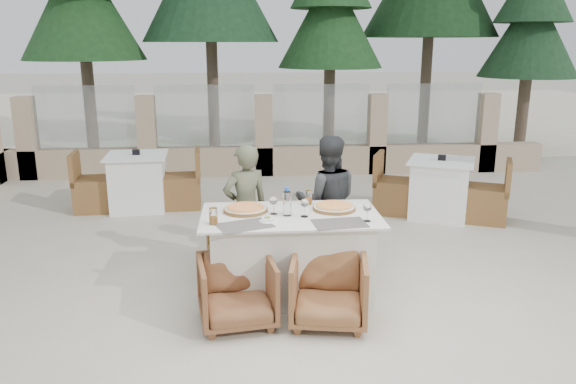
{
  "coord_description": "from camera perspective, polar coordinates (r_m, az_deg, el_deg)",
  "views": [
    {
      "loc": [
        -0.32,
        -4.9,
        2.26
      ],
      "look_at": [
        0.07,
        0.18,
        0.9
      ],
      "focal_mm": 35.0,
      "sensor_mm": 36.0,
      "label": 1
    }
  ],
  "objects": [
    {
      "name": "armchair_near_right",
      "position": [
        4.7,
        4.15,
        -9.88
      ],
      "size": [
        0.71,
        0.73,
        0.58
      ],
      "primitive_type": "imported",
      "rotation": [
        0.0,
        0.0,
        -0.16
      ],
      "color": "brown",
      "rests_on": "ground"
    },
    {
      "name": "pizza_left",
      "position": [
        5.13,
        -4.33,
        -1.7
      ],
      "size": [
        0.52,
        0.52,
        0.05
      ],
      "primitive_type": "cylinder",
      "rotation": [
        0.0,
        0.0,
        0.36
      ],
      "color": "#F85621",
      "rests_on": "dining_table"
    },
    {
      "name": "ground",
      "position": [
        5.41,
        -0.57,
        -9.78
      ],
      "size": [
        80.0,
        80.0,
        0.0
      ],
      "primitive_type": "plane",
      "color": "beige",
      "rests_on": "ground"
    },
    {
      "name": "pine_centre",
      "position": [
        12.24,
        4.33,
        16.0
      ],
      "size": [
        2.2,
        2.2,
        5.0
      ],
      "primitive_type": "cone",
      "color": "#214E22",
      "rests_on": "ground"
    },
    {
      "name": "beer_glass_left",
      "position": [
        4.78,
        -7.59,
        -2.44
      ],
      "size": [
        0.07,
        0.07,
        0.14
      ],
      "primitive_type": "cylinder",
      "rotation": [
        0.0,
        0.0,
        0.01
      ],
      "color": "#C26E1B",
      "rests_on": "dining_table"
    },
    {
      "name": "wine_glass_centre",
      "position": [
        5.01,
        -1.48,
        -1.26
      ],
      "size": [
        0.09,
        0.09,
        0.18
      ],
      "primitive_type": null,
      "rotation": [
        0.0,
        0.0,
        0.24
      ],
      "color": "white",
      "rests_on": "dining_table"
    },
    {
      "name": "armchair_far_left",
      "position": [
        5.96,
        -4.74,
        -4.42
      ],
      "size": [
        0.78,
        0.79,
        0.58
      ],
      "primitive_type": "imported",
      "rotation": [
        0.0,
        0.0,
        3.43
      ],
      "color": "olive",
      "rests_on": "ground"
    },
    {
      "name": "perimeter_wall_far",
      "position": [
        9.82,
        -2.48,
        6.35
      ],
      "size": [
        10.0,
        0.34,
        1.6
      ],
      "primitive_type": null,
      "color": "tan",
      "rests_on": "ground"
    },
    {
      "name": "wine_glass_corner",
      "position": [
        4.86,
        8.05,
        -1.93
      ],
      "size": [
        0.1,
        0.1,
        0.18
      ],
      "primitive_type": null,
      "rotation": [
        0.0,
        0.0,
        0.34
      ],
      "color": "white",
      "rests_on": "dining_table"
    },
    {
      "name": "diner_left",
      "position": [
        5.64,
        -4.32,
        -1.67
      ],
      "size": [
        0.56,
        0.47,
        1.31
      ],
      "primitive_type": "imported",
      "rotation": [
        0.0,
        0.0,
        3.53
      ],
      "color": "#555941",
      "rests_on": "ground"
    },
    {
      "name": "pine_far_left",
      "position": [
        12.33,
        -20.18,
        16.33
      ],
      "size": [
        2.42,
        2.42,
        5.5
      ],
      "primitive_type": "cone",
      "color": "#204B20",
      "rests_on": "ground"
    },
    {
      "name": "beer_glass_right",
      "position": [
        5.33,
        2.1,
        -0.56
      ],
      "size": [
        0.08,
        0.08,
        0.14
      ],
      "primitive_type": "cylinder",
      "rotation": [
        0.0,
        0.0,
        0.28
      ],
      "color": "orange",
      "rests_on": "dining_table"
    },
    {
      "name": "pizza_right",
      "position": [
        5.18,
        4.7,
        -1.53
      ],
      "size": [
        0.4,
        0.4,
        0.05
      ],
      "primitive_type": "cylinder",
      "rotation": [
        0.0,
        0.0,
        -0.01
      ],
      "color": "orange",
      "rests_on": "dining_table"
    },
    {
      "name": "pine_far_right",
      "position": [
        12.8,
        23.35,
        13.7
      ],
      "size": [
        1.98,
        1.98,
        4.5
      ],
      "primitive_type": "cone",
      "color": "#1D4223",
      "rests_on": "ground"
    },
    {
      "name": "placemat_near_left",
      "position": [
        4.74,
        -4.43,
        -3.4
      ],
      "size": [
        0.53,
        0.44,
        0.0
      ],
      "primitive_type": "cube",
      "rotation": [
        0.0,
        0.0,
        0.37
      ],
      "color": "#605952",
      "rests_on": "dining_table"
    },
    {
      "name": "diner_right",
      "position": [
        5.78,
        4.01,
        -0.95
      ],
      "size": [
        0.68,
        0.54,
        1.37
      ],
      "primitive_type": "imported",
      "rotation": [
        0.0,
        0.0,
        3.11
      ],
      "color": "#313436",
      "rests_on": "ground"
    },
    {
      "name": "sand_patch",
      "position": [
        19.04,
        -3.44,
        8.09
      ],
      "size": [
        30.0,
        16.0,
        0.01
      ],
      "primitive_type": "cube",
      "color": "#F2E8C6",
      "rests_on": "ground"
    },
    {
      "name": "bg_table_a",
      "position": [
        8.08,
        -14.98,
        1.0
      ],
      "size": [
        1.69,
        0.93,
        0.77
      ],
      "primitive_type": null,
      "rotation": [
        0.0,
        0.0,
        0.07
      ],
      "color": "white",
      "rests_on": "ground"
    },
    {
      "name": "olive_dish",
      "position": [
        4.83,
        -2.08,
        -2.77
      ],
      "size": [
        0.11,
        0.11,
        0.04
      ],
      "primitive_type": null,
      "rotation": [
        0.0,
        0.0,
        -0.04
      ],
      "color": "white",
      "rests_on": "dining_table"
    },
    {
      "name": "placemat_near_right",
      "position": [
        4.8,
        5.26,
        -3.18
      ],
      "size": [
        0.48,
        0.34,
        0.0
      ],
      "primitive_type": "cube",
      "rotation": [
        0.0,
        0.0,
        0.1
      ],
      "color": "#58534C",
      "rests_on": "dining_table"
    },
    {
      "name": "armchair_near_left",
      "position": [
        4.7,
        -5.21,
        -10.0
      ],
      "size": [
        0.69,
        0.71,
        0.57
      ],
      "primitive_type": "imported",
      "rotation": [
        0.0,
        0.0,
        0.15
      ],
      "color": "brown",
      "rests_on": "ground"
    },
    {
      "name": "bg_table_b",
      "position": [
        7.71,
        15.16,
        0.33
      ],
      "size": [
        1.83,
        1.41,
        0.77
      ],
      "primitive_type": null,
      "rotation": [
        0.0,
        0.0,
        -0.42
      ],
      "color": "white",
      "rests_on": "ground"
    },
    {
      "name": "wine_glass_near",
      "position": [
        4.94,
        1.69,
        -1.51
      ],
      "size": [
        0.08,
        0.08,
        0.18
      ],
      "primitive_type": null,
      "rotation": [
        0.0,
        0.0,
        -0.11
      ],
      "color": "silver",
      "rests_on": "dining_table"
    },
    {
      "name": "armchair_far_right",
      "position": [
        5.92,
        3.47,
        -4.3
      ],
      "size": [
        0.77,
        0.79,
        0.63
      ],
      "primitive_type": "imported",
      "rotation": [
        0.0,
        0.0,
        3.31
      ],
      "color": "#935B35",
      "rests_on": "ground"
    },
    {
      "name": "dining_table",
      "position": [
        5.15,
        0.26,
        -6.4
      ],
      "size": [
        1.6,
        0.9,
        0.77
      ],
      "primitive_type": null,
      "color": "silver",
      "rests_on": "ground"
    },
    {
      "name": "water_bottle",
      "position": [
        4.97,
        -0.09,
        -0.97
      ],
      "size": [
        0.1,
        0.1,
        0.26
      ],
      "primitive_type": "cylinder",
      "rotation": [
        0.0,
        0.0,
        0.4
      ],
      "color": "#B9DBF4",
      "rests_on": "dining_table"
    }
  ]
}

